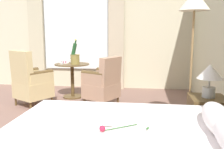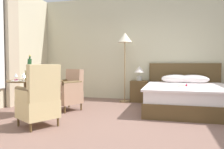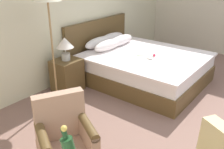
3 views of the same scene
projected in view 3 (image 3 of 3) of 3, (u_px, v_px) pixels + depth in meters
name	position (u px, v px, depth m)	size (l,w,h in m)	color
ground_plane	(209.00, 129.00, 3.39)	(8.18, 8.18, 0.00)	#7D5D51
wall_headboard_side	(63.00, 1.00, 4.37)	(6.80, 0.12, 2.95)	beige
bed	(139.00, 64.00, 4.76)	(1.83, 2.24, 1.04)	brown
nightstand	(67.00, 75.00, 4.34)	(0.48, 0.41, 0.57)	brown
bedside_lamp	(65.00, 45.00, 4.12)	(0.29, 0.29, 0.39)	#AEB0AB
floor_lamp_brass	(48.00, 0.00, 3.46)	(0.39, 0.39, 1.85)	#987649
armchair_by_window	(66.00, 144.00, 2.46)	(0.70, 0.71, 0.91)	brown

